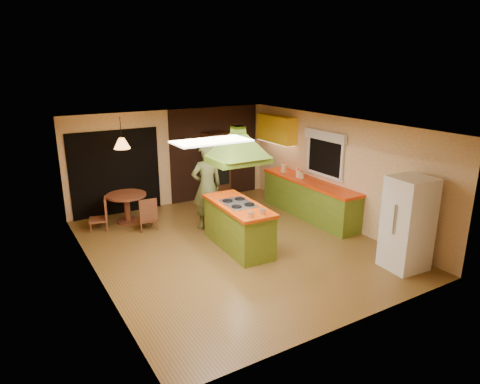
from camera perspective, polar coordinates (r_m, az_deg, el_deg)
ground at (r=8.95m, az=-0.73°, el=-7.19°), size 6.50×6.50×0.00m
room_walls at (r=8.52m, az=-0.76°, el=0.50°), size 5.50×6.50×6.50m
ceiling_plane at (r=8.25m, az=-0.80°, el=8.86°), size 6.50×6.50×0.00m
brick_panel at (r=11.85m, az=-3.38°, el=5.21°), size 2.64×0.03×2.50m
nook_opening at (r=10.94m, az=-16.24°, el=2.47°), size 2.20×0.03×2.10m
right_counter at (r=10.58m, az=9.16°, el=-0.86°), size 0.62×3.05×0.92m
upper_cabinets at (r=11.54m, az=4.85°, el=8.39°), size 0.34×1.40×0.70m
window_right at (r=10.27m, az=11.28°, el=6.03°), size 0.12×1.35×1.06m
fluor_panel at (r=6.69m, az=-3.82°, el=6.77°), size 1.20×0.60×0.03m
kitchen_island at (r=8.71m, az=-0.23°, el=-4.49°), size 0.85×1.93×0.96m
range_hood at (r=8.22m, az=-0.24°, el=7.05°), size 1.11×0.80×0.80m
man at (r=9.60m, az=-4.44°, el=0.72°), size 0.74×0.51×1.97m
refrigerator at (r=8.31m, az=21.47°, el=-3.94°), size 0.75×0.72×1.73m
wall_oven at (r=11.62m, az=-3.23°, el=3.36°), size 0.62×0.61×1.86m
dining_table at (r=10.41m, az=-14.86°, el=-1.39°), size 0.92×0.92×0.70m
chair_left at (r=10.20m, az=-18.42°, el=-2.78°), size 0.49×0.49×0.73m
chair_near at (r=9.92m, az=-12.37°, el=-2.75°), size 0.45×0.45×0.76m
pendant_lamp at (r=10.07m, az=-15.47°, el=6.28°), size 0.45×0.45×0.24m
canister_large at (r=11.14m, az=5.85°, el=3.18°), size 0.17×0.17×0.21m
canister_medium at (r=10.67m, az=7.80°, el=2.43°), size 0.15×0.15×0.18m
canister_small at (r=10.58m, az=8.22°, el=2.22°), size 0.13×0.13×0.16m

